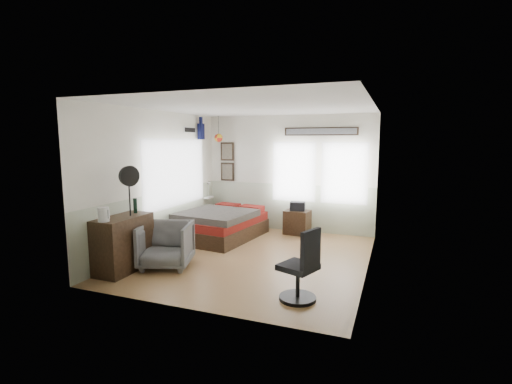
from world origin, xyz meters
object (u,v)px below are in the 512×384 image
at_px(bed, 222,224).
at_px(armchair, 166,245).
at_px(dresser, 124,244).
at_px(task_chair, 301,272).
at_px(nightstand, 297,222).

xyz_separation_m(bed, armchair, (-0.04, -2.02, 0.08)).
relative_size(dresser, task_chair, 1.01).
height_order(dresser, task_chair, task_chair).
xyz_separation_m(dresser, nightstand, (2.05, 3.34, -0.18)).
bearing_deg(nightstand, armchair, -110.96).
relative_size(bed, dresser, 2.08).
bearing_deg(dresser, armchair, 34.75).
distance_m(dresser, armchair, 0.68).
distance_m(dresser, nightstand, 3.93).
height_order(bed, armchair, armchair).
xyz_separation_m(armchair, nightstand, (1.50, 2.96, -0.11)).
bearing_deg(nightstand, dresser, -115.64).
height_order(bed, dresser, dresser).
distance_m(dresser, task_chair, 3.01).
xyz_separation_m(dresser, task_chair, (3.01, -0.12, -0.05)).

